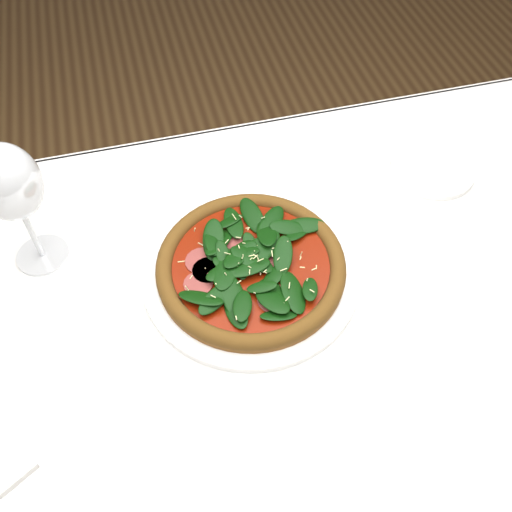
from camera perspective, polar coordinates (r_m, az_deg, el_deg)
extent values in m
plane|color=brown|center=(1.51, 1.67, -20.35)|extent=(6.00, 6.00, 0.00)
cube|color=white|center=(0.84, 2.82, -5.64)|extent=(1.20, 0.80, 0.04)
cylinder|color=#503620|center=(1.50, 18.56, 2.31)|extent=(0.06, 0.06, 0.71)
cube|color=white|center=(1.16, -3.05, 8.43)|extent=(1.20, 0.01, 0.22)
cylinder|color=white|center=(0.85, -0.51, -1.63)|extent=(0.32, 0.32, 0.01)
torus|color=white|center=(0.85, -0.51, -1.48)|extent=(0.32, 0.32, 0.01)
cylinder|color=#955A24|center=(0.84, -0.51, -1.22)|extent=(0.29, 0.29, 0.01)
torus|color=#A16825|center=(0.84, -0.52, -0.92)|extent=(0.29, 0.29, 0.02)
cylinder|color=maroon|center=(0.84, -0.52, -0.92)|extent=(0.24, 0.24, 0.00)
cylinder|color=#A54742|center=(0.83, -0.52, -0.77)|extent=(0.21, 0.21, 0.00)
ellipsoid|color=#0E3609|center=(0.83, -0.52, -0.39)|extent=(0.23, 0.23, 0.02)
cylinder|color=#F8F2A2|center=(0.82, -0.53, -0.15)|extent=(0.21, 0.21, 0.00)
cylinder|color=white|center=(0.93, -20.53, 0.09)|extent=(0.08, 0.08, 0.00)
cylinder|color=white|center=(0.89, -21.53, 2.26)|extent=(0.01, 0.01, 0.11)
ellipsoid|color=white|center=(0.82, -23.60, 6.75)|extent=(0.09, 0.09, 0.12)
cylinder|color=white|center=(1.04, 17.25, 8.34)|extent=(0.14, 0.14, 0.01)
torus|color=white|center=(1.04, 17.29, 8.46)|extent=(0.14, 0.14, 0.01)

